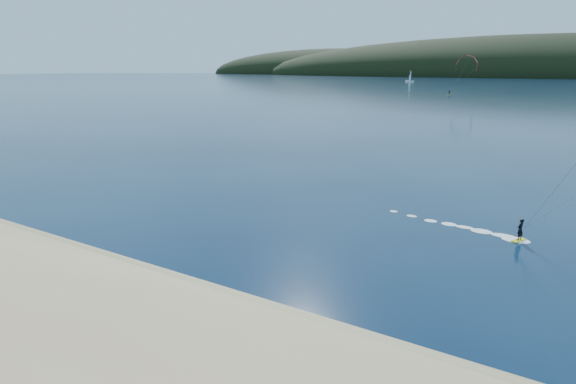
{
  "coord_description": "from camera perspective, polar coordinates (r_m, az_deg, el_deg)",
  "views": [
    {
      "loc": [
        15.52,
        -13.3,
        12.3
      ],
      "look_at": [
        1.17,
        10.0,
        5.0
      ],
      "focal_mm": 29.23,
      "sensor_mm": 36.0,
      "label": 1
    }
  ],
  "objects": [
    {
      "name": "kitesurfer_far",
      "position": [
        223.82,
        20.87,
        14.08
      ],
      "size": [
        13.47,
        8.74,
        16.61
      ],
      "color": "yellow",
      "rests_on": "ground"
    },
    {
      "name": "sailboat",
      "position": [
        430.03,
        14.58,
        12.94
      ],
      "size": [
        7.21,
        4.63,
        10.25
      ],
      "color": "white",
      "rests_on": "ground"
    },
    {
      "name": "headland",
      "position": [
        758.82,
        31.25,
        11.92
      ],
      "size": [
        1200.0,
        310.0,
        140.0
      ],
      "color": "black",
      "rests_on": "ground"
    },
    {
      "name": "ground",
      "position": [
        23.85,
        -15.86,
        -16.73
      ],
      "size": [
        1800.0,
        1800.0,
        0.0
      ],
      "primitive_type": "plane",
      "color": "#061731",
      "rests_on": "ground"
    },
    {
      "name": "wet_sand",
      "position": [
        26.6,
        -8.6,
        -12.66
      ],
      "size": [
        220.0,
        2.5,
        0.1
      ],
      "color": "#998459",
      "rests_on": "ground"
    }
  ]
}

